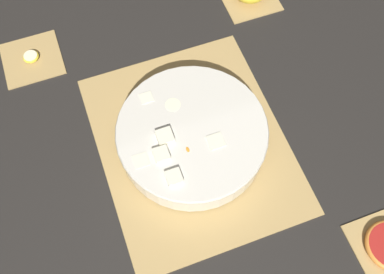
# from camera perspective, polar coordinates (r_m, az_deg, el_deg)

# --- Properties ---
(ground_plane) EXTENTS (6.00, 6.00, 0.00)m
(ground_plane) POSITION_cam_1_polar(r_m,az_deg,el_deg) (0.92, 0.00, -0.83)
(ground_plane) COLOR black
(bamboo_mat_center) EXTENTS (0.46, 0.37, 0.01)m
(bamboo_mat_center) POSITION_cam_1_polar(r_m,az_deg,el_deg) (0.92, 0.00, -0.75)
(bamboo_mat_center) COLOR tan
(bamboo_mat_center) RESTS_ON ground_plane
(coaster_mat_far_right) EXTENTS (0.13, 0.13, 0.01)m
(coaster_mat_far_right) POSITION_cam_1_polar(r_m,az_deg,el_deg) (1.09, -19.66, 9.36)
(coaster_mat_far_right) COLOR tan
(coaster_mat_far_right) RESTS_ON ground_plane
(fruit_salad_bowl) EXTENTS (0.30, 0.30, 0.07)m
(fruit_salad_bowl) POSITION_cam_1_polar(r_m,az_deg,el_deg) (0.88, -0.09, 0.25)
(fruit_salad_bowl) COLOR silver
(fruit_salad_bowl) RESTS_ON bamboo_mat_center
(banana_coin_single) EXTENTS (0.04, 0.04, 0.01)m
(banana_coin_single) POSITION_cam_1_polar(r_m,az_deg,el_deg) (1.08, -19.79, 9.59)
(banana_coin_single) COLOR #F7EFC6
(banana_coin_single) RESTS_ON coaster_mat_far_right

